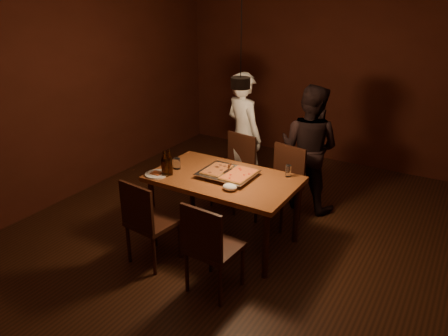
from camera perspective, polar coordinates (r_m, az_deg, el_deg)
The scene contains 19 objects.
room_shell at distance 4.12m, azimuth 2.10°, elevation 6.27°, with size 6.00×6.00×6.00m.
dining_table at distance 4.51m, azimuth 0.00°, elevation -2.04°, with size 1.50×0.90×0.75m.
chair_far_left at distance 5.38m, azimuth 1.60°, elevation 0.55°, with size 0.48×0.48×0.49m.
chair_far_right at distance 5.04m, azimuth 7.77°, elevation -1.26°, with size 0.49×0.49×0.49m.
chair_near_left at distance 4.25m, azimuth -10.16°, elevation -6.16°, with size 0.47×0.47×0.49m.
chair_near_right at distance 3.80m, azimuth -1.98°, elevation -9.58°, with size 0.44×0.44×0.49m.
pizza_tray at distance 4.48m, azimuth 0.48°, elevation -0.84°, with size 0.55×0.45×0.05m, color silver.
pizza_meat at distance 4.52m, azimuth -0.93°, elevation -0.15°, with size 0.22×0.35×0.02m, color maroon.
pizza_cheese at distance 4.40m, azimuth 2.00°, elevation -0.83°, with size 0.26×0.40×0.02m, color gold.
spatula at distance 4.48m, azimuth 0.44°, elevation -0.33°, with size 0.09×0.24×0.04m, color silver, non-canonical shape.
beer_bottle_a at distance 4.49m, azimuth -7.75°, elevation 0.55°, with size 0.07×0.07×0.27m.
beer_bottle_b at distance 4.52m, azimuth -7.21°, elevation 0.75°, with size 0.07×0.07×0.28m.
water_glass_left at distance 4.69m, azimuth -6.18°, elevation 0.58°, with size 0.07×0.07×0.12m, color silver.
water_glass_right at distance 4.52m, azimuth 8.39°, elevation -0.38°, with size 0.06×0.06×0.12m, color silver.
plate_slice at distance 4.58m, azimuth -8.81°, elevation -0.80°, with size 0.24×0.24×0.03m.
napkin at distance 4.19m, azimuth 0.75°, elevation -2.51°, with size 0.15×0.11×0.06m, color white.
diner_white at distance 5.52m, azimuth 2.59°, elevation 4.16°, with size 0.59×0.39×1.62m, color silver.
diner_dark at distance 5.33m, azimuth 11.03°, elevation 2.56°, with size 0.75×0.58×1.54m, color black.
pendant_lamp at distance 4.03m, azimuth 2.17°, elevation 11.20°, with size 0.18×0.18×1.10m.
Camera 1 is at (1.90, -3.47, 2.56)m, focal length 35.00 mm.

